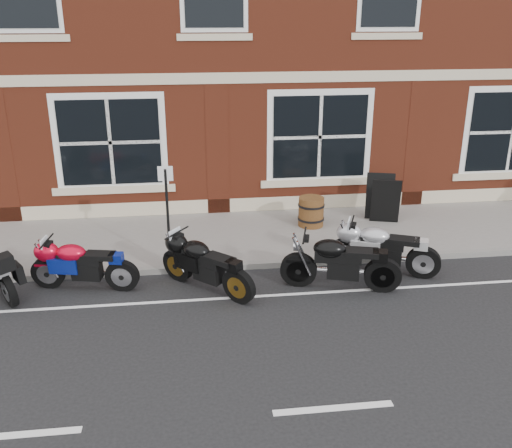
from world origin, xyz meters
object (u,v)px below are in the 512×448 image
object	(u,v)px
moto_sport_black	(206,263)
moto_sport_silver	(382,247)
moto_naked_black	(338,260)
parking_sign	(167,209)
moto_sport_red	(82,263)
barrel_planter	(311,212)
a_board_sign	(383,199)

from	to	relation	value
moto_sport_black	moto_sport_silver	world-z (taller)	moto_sport_silver
moto_naked_black	parking_sign	distance (m)	3.39
moto_naked_black	moto_sport_red	bearing A→B (deg)	99.16
moto_sport_red	moto_sport_black	size ratio (longest dim) A/B	1.23
moto_naked_black	barrel_planter	size ratio (longest dim) A/B	3.16
moto_sport_silver	moto_naked_black	world-z (taller)	moto_naked_black
moto_sport_silver	barrel_planter	distance (m)	2.59
moto_naked_black	moto_sport_black	bearing A→B (deg)	100.72
a_board_sign	parking_sign	world-z (taller)	parking_sign
moto_sport_red	barrel_planter	xyz separation A→B (m)	(4.82, 2.41, -0.06)
a_board_sign	parking_sign	distance (m)	5.38
moto_sport_black	parking_sign	xyz separation A→B (m)	(-0.68, 0.97, 0.73)
moto_naked_black	barrel_planter	world-z (taller)	moto_naked_black
moto_sport_red	moto_sport_black	distance (m)	2.28
moto_naked_black	parking_sign	xyz separation A→B (m)	(-3.09, 1.20, 0.71)
a_board_sign	parking_sign	xyz separation A→B (m)	(-4.99, -1.90, 0.61)
moto_sport_silver	a_board_sign	distance (m)	2.70
moto_sport_red	moto_sport_black	xyz separation A→B (m)	(2.26, -0.34, 0.03)
moto_sport_silver	barrel_planter	xyz separation A→B (m)	(-0.88, 2.44, -0.09)
a_board_sign	barrel_planter	world-z (taller)	a_board_sign
moto_sport_red	a_board_sign	size ratio (longest dim) A/B	1.81
moto_sport_silver	moto_naked_black	xyz separation A→B (m)	(-1.03, -0.55, 0.02)
barrel_planter	parking_sign	bearing A→B (deg)	-151.18
parking_sign	moto_naked_black	bearing A→B (deg)	-18.41
parking_sign	barrel_planter	bearing A→B (deg)	31.62
moto_sport_red	moto_sport_silver	size ratio (longest dim) A/B	0.99
moto_naked_black	barrel_planter	xyz separation A→B (m)	(0.15, 2.98, -0.11)
moto_sport_red	moto_naked_black	world-z (taller)	moto_naked_black
moto_sport_black	a_board_sign	size ratio (longest dim) A/B	1.47
moto_sport_silver	moto_sport_red	bearing A→B (deg)	113.24
moto_sport_black	a_board_sign	bearing A→B (deg)	-12.46
moto_sport_red	a_board_sign	world-z (taller)	a_board_sign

